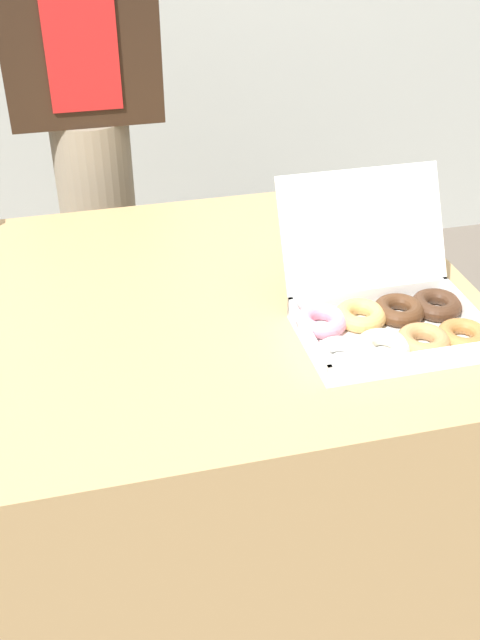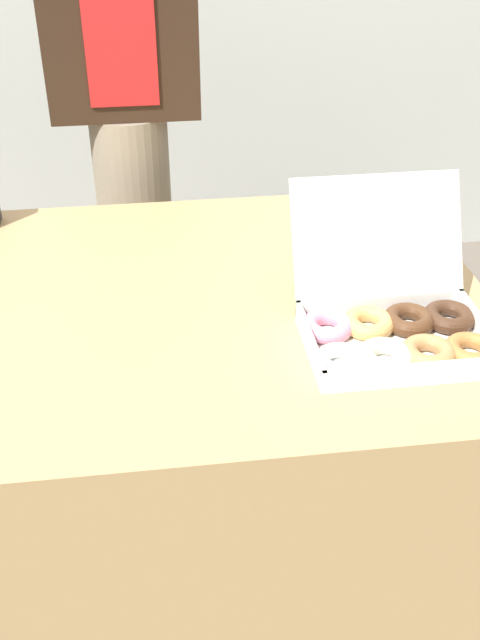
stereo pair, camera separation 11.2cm
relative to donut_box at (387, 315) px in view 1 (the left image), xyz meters
The scene contains 4 objects.
ground_plane 0.88m from the donut_box, 152.17° to the left, with size 14.00×14.00×0.00m, color #665B51.
table 0.57m from the donut_box, 152.17° to the left, with size 1.16×0.90×0.75m.
donut_box is the anchor object (origin of this frame).
person_customer 0.99m from the donut_box, 117.01° to the left, with size 0.36×0.21×1.67m.
Camera 1 is at (-0.16, -1.19, 1.49)m, focal length 42.00 mm.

